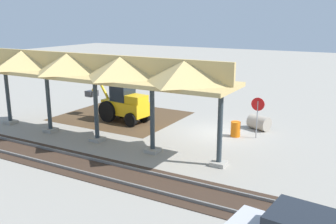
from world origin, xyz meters
name	(u,v)px	position (x,y,z in m)	size (l,w,h in m)	color
ground_plane	(221,133)	(0.00, 0.00, 0.00)	(120.00, 120.00, 0.00)	gray
dirt_work_zone	(122,116)	(7.58, -0.32, 0.00)	(8.12, 7.00, 0.01)	#4C3823
platform_canopy	(94,68)	(5.52, 4.80, 4.17)	(15.84, 3.20, 4.90)	#9E998E
rail_tracks	(151,182)	(0.00, 7.98, 0.03)	(60.00, 2.58, 0.15)	slate
stop_sign	(258,109)	(-2.12, -0.14, 1.73)	(0.76, 0.06, 2.39)	gray
backhoe	(123,103)	(6.67, 0.68, 1.27)	(5.19, 2.06, 2.82)	#EAB214
dirt_mound	(118,111)	(8.64, -1.34, 0.00)	(5.17, 5.17, 1.35)	#4C3823
concrete_pipe	(259,123)	(-1.78, -1.89, 0.45)	(1.49, 1.29, 0.90)	#9E9384
traffic_barrel	(236,129)	(-0.98, 0.17, 0.45)	(0.56, 0.56, 0.90)	orange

